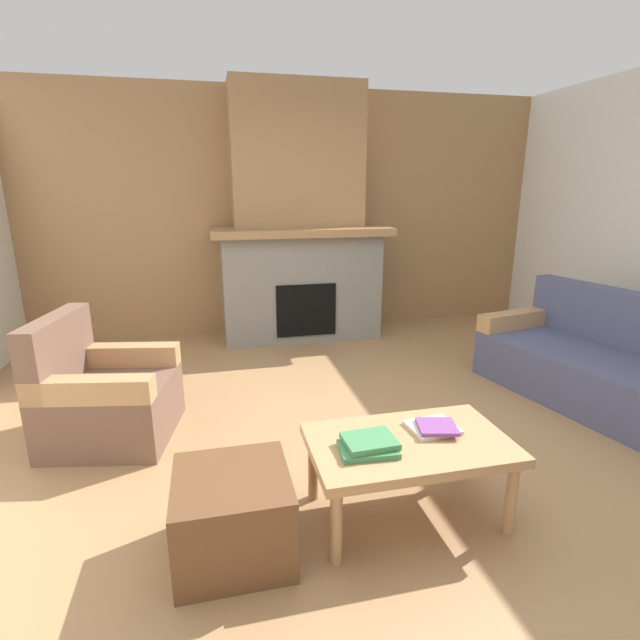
# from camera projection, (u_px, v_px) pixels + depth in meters

# --- Properties ---
(ground) EXTENTS (9.00, 9.00, 0.00)m
(ground) POSITION_uv_depth(u_px,v_px,m) (376.00, 451.00, 3.09)
(ground) COLOR #9E754C
(wall_back_wood_panel) EXTENTS (6.00, 0.12, 2.70)m
(wall_back_wood_panel) POSITION_uv_depth(u_px,v_px,m) (293.00, 213.00, 5.54)
(wall_back_wood_panel) COLOR #997047
(wall_back_wood_panel) RESTS_ON ground
(fireplace) EXTENTS (1.90, 0.82, 2.70)m
(fireplace) POSITION_uv_depth(u_px,v_px,m) (299.00, 233.00, 5.24)
(fireplace) COLOR gray
(fireplace) RESTS_ON ground
(couch) EXTENTS (1.19, 1.94, 0.85)m
(couch) POSITION_uv_depth(u_px,v_px,m) (603.00, 367.00, 3.74)
(couch) COLOR #474C6B
(couch) RESTS_ON ground
(armchair) EXTENTS (0.89, 0.89, 0.85)m
(armchair) POSITION_uv_depth(u_px,v_px,m) (105.00, 396.00, 3.20)
(armchair) COLOR brown
(armchair) RESTS_ON ground
(coffee_table) EXTENTS (1.00, 0.60, 0.43)m
(coffee_table) POSITION_uv_depth(u_px,v_px,m) (409.00, 450.00, 2.40)
(coffee_table) COLOR tan
(coffee_table) RESTS_ON ground
(ottoman) EXTENTS (0.52, 0.52, 0.40)m
(ottoman) POSITION_uv_depth(u_px,v_px,m) (233.00, 515.00, 2.18)
(ottoman) COLOR brown
(ottoman) RESTS_ON ground
(book_stack_near_edge) EXTENTS (0.28, 0.23, 0.06)m
(book_stack_near_edge) POSITION_uv_depth(u_px,v_px,m) (369.00, 445.00, 2.28)
(book_stack_near_edge) COLOR #3D7F4C
(book_stack_near_edge) RESTS_ON coffee_table
(book_stack_center) EXTENTS (0.26, 0.26, 0.04)m
(book_stack_center) POSITION_uv_depth(u_px,v_px,m) (434.00, 427.00, 2.47)
(book_stack_center) COLOR beige
(book_stack_center) RESTS_ON coffee_table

